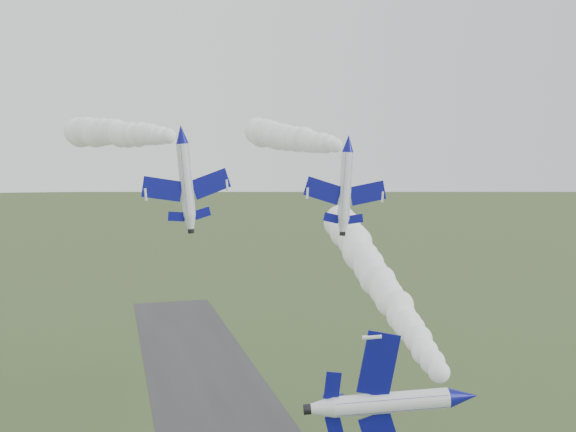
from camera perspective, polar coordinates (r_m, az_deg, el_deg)
jet_lead at (r=50.68m, az=15.36°, el=-15.27°), size 5.55×12.87×10.68m
smoke_trail_jet_lead at (r=88.84m, az=7.22°, el=-4.39°), size 22.09×76.20×5.87m
jet_pair_left at (r=70.85m, az=-9.43°, el=7.21°), size 10.06×11.88×2.98m
smoke_trail_jet_pair_left at (r=107.04m, az=-15.55°, el=7.11°), size 19.16×69.46×5.67m
jet_pair_right at (r=75.17m, az=5.40°, el=6.46°), size 9.85×11.83×2.94m
smoke_trail_jet_pair_right at (r=106.32m, az=-0.01°, el=7.03°), size 8.03×59.53×5.43m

